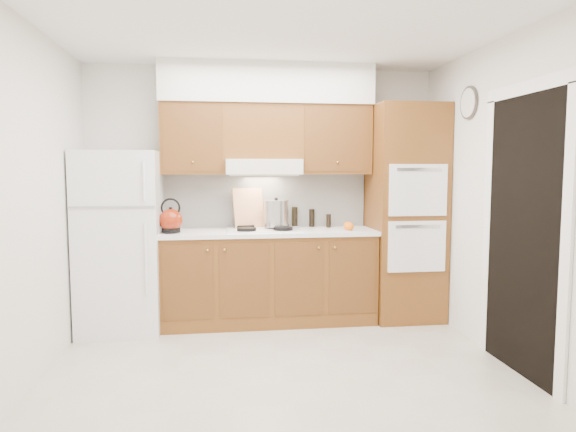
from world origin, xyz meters
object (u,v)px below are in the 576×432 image
(fridge, at_px, (121,242))
(stock_pot, at_px, (276,214))
(kettle, at_px, (171,220))
(oven_cabinet, at_px, (405,213))

(fridge, bearing_deg, stock_pot, 4.65)
(fridge, height_order, kettle, fridge)
(oven_cabinet, relative_size, kettle, 9.86)
(fridge, xyz_separation_m, oven_cabinet, (2.85, 0.03, 0.24))
(fridge, relative_size, kettle, 7.71)
(oven_cabinet, distance_m, kettle, 2.37)
(kettle, height_order, stock_pot, stock_pot)
(kettle, relative_size, stock_pot, 0.86)
(oven_cabinet, height_order, kettle, oven_cabinet)
(fridge, bearing_deg, kettle, -4.42)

